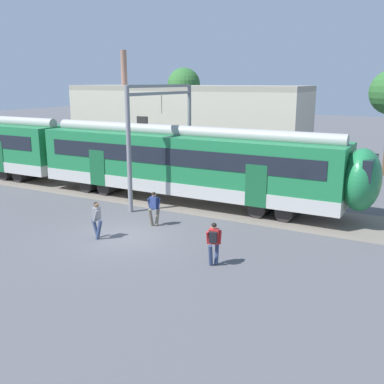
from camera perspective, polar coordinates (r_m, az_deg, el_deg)
The scene contains 9 objects.
ground_plane at distance 20.35m, azimuth -8.54°, elevation -5.49°, with size 160.00×160.00×0.00m, color #515156.
track_bed at distance 32.55m, azimuth -18.21°, elevation 1.30°, with size 80.00×4.40×0.01m, color slate.
commuter_train at distance 30.41m, azimuth -15.30°, elevation 4.97°, with size 38.05×3.07×4.73m.
pedestrian_grey at distance 19.91m, azimuth -12.01°, elevation -3.17°, with size 0.68×0.54×1.67m.
pedestrian_navy at distance 21.27m, azimuth -4.85°, elevation -1.81°, with size 0.53×0.64×1.67m.
pedestrian_red at distance 16.68m, azimuth 2.78°, elevation -6.14°, with size 0.53×0.70×1.67m.
catenary_gantry at distance 25.74m, azimuth -3.83°, elevation 8.52°, with size 0.24×6.64×6.53m.
background_building at distance 35.87m, azimuth -0.96°, elevation 8.28°, with size 19.15×5.00×9.20m.
street_tree_left at distance 40.28m, azimuth -1.04°, elevation 13.38°, with size 2.84×2.84×7.87m.
Camera 1 is at (11.72, -15.23, 6.68)m, focal length 42.00 mm.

